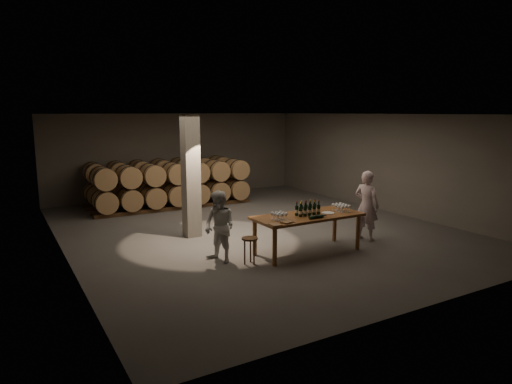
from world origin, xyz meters
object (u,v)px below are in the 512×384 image
bottle_cluster (308,210)px  person_man (367,206)px  tasting_table (308,219)px  notebook_near (287,222)px  stool (250,242)px  person_woman (220,227)px  plate (328,213)px

bottle_cluster → person_man: (1.94, 0.10, -0.12)m
tasting_table → notebook_near: bearing=-155.4°
bottle_cluster → notebook_near: (-0.85, -0.39, -0.10)m
bottle_cluster → stool: bottle_cluster is taller
tasting_table → bottle_cluster: (-0.00, 0.00, 0.22)m
bottle_cluster → stool: bearing=-178.0°
bottle_cluster → person_woman: bearing=169.3°
plate → notebook_near: 1.40m
bottle_cluster → plate: (0.52, -0.10, -0.11)m
stool → plate: bearing=-1.3°
tasting_table → person_man: (1.94, 0.10, 0.11)m
tasting_table → bottle_cluster: size_ratio=4.31×
notebook_near → stool: 0.92m
person_woman → person_man: bearing=65.3°
bottle_cluster → notebook_near: bearing=-155.1°
stool → notebook_near: bearing=-24.9°
stool → person_woman: (-0.50, 0.45, 0.31)m
notebook_near → person_man: bearing=-5.7°
tasting_table → person_man: bearing=3.1°
tasting_table → plate: plate is taller
stool → person_man: 3.55m
bottle_cluster → person_man: 1.94m
stool → person_woman: person_woman is taller
plate → stool: bearing=178.7°
notebook_near → plate: bearing=-3.7°
bottle_cluster → person_woman: 2.13m
bottle_cluster → person_woman: (-2.08, 0.39, -0.23)m
person_man → person_woman: bearing=66.3°
bottle_cluster → notebook_near: bottle_cluster is taller
tasting_table → stool: size_ratio=4.43×
tasting_table → person_man: size_ratio=1.44×
person_man → person_woman: 4.03m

